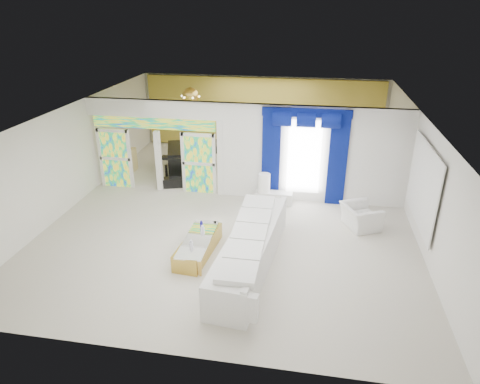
% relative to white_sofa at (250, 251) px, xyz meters
% --- Properties ---
extents(floor, '(12.00, 12.00, 0.00)m').
position_rel_white_sofa_xyz_m(floor, '(-0.86, 2.97, -0.42)').
color(floor, '#B7AF9E').
rests_on(floor, ground).
extents(dividing_wall, '(5.70, 0.18, 3.00)m').
position_rel_white_sofa_xyz_m(dividing_wall, '(1.29, 3.97, 1.08)').
color(dividing_wall, white).
rests_on(dividing_wall, ground).
extents(dividing_header, '(4.30, 0.18, 0.55)m').
position_rel_white_sofa_xyz_m(dividing_header, '(-3.71, 3.97, 2.31)').
color(dividing_header, white).
rests_on(dividing_header, dividing_wall).
extents(stained_panel_left, '(0.95, 0.04, 2.00)m').
position_rel_white_sofa_xyz_m(stained_panel_left, '(-5.13, 3.97, 0.58)').
color(stained_panel_left, '#994C3F').
rests_on(stained_panel_left, ground).
extents(stained_panel_right, '(0.95, 0.04, 2.00)m').
position_rel_white_sofa_xyz_m(stained_panel_right, '(-2.28, 3.97, 0.58)').
color(stained_panel_right, '#994C3F').
rests_on(stained_panel_right, ground).
extents(stained_transom, '(4.00, 0.05, 0.35)m').
position_rel_white_sofa_xyz_m(stained_transom, '(-3.71, 3.97, 1.83)').
color(stained_transom, '#994C3F').
rests_on(stained_transom, dividing_header).
extents(window_pane, '(1.00, 0.02, 2.30)m').
position_rel_white_sofa_xyz_m(window_pane, '(1.04, 3.87, 1.03)').
color(window_pane, white).
rests_on(window_pane, dividing_wall).
extents(blue_drape_left, '(0.55, 0.10, 2.80)m').
position_rel_white_sofa_xyz_m(blue_drape_left, '(0.04, 3.84, 0.98)').
color(blue_drape_left, '#04124B').
rests_on(blue_drape_left, ground).
extents(blue_drape_right, '(0.55, 0.10, 2.80)m').
position_rel_white_sofa_xyz_m(blue_drape_right, '(2.04, 3.84, 0.98)').
color(blue_drape_right, '#04124B').
rests_on(blue_drape_right, ground).
extents(blue_pelmet, '(2.60, 0.12, 0.25)m').
position_rel_white_sofa_xyz_m(blue_pelmet, '(1.04, 3.84, 2.40)').
color(blue_pelmet, '#04124B').
rests_on(blue_pelmet, dividing_wall).
extents(wall_mirror, '(0.04, 2.70, 1.90)m').
position_rel_white_sofa_xyz_m(wall_mirror, '(4.08, 1.97, 1.13)').
color(wall_mirror, white).
rests_on(wall_mirror, ground).
extents(gold_curtains, '(9.70, 0.12, 2.90)m').
position_rel_white_sofa_xyz_m(gold_curtains, '(-0.86, 8.87, 1.08)').
color(gold_curtains, '#AE9B29').
rests_on(gold_curtains, ground).
extents(white_sofa, '(1.35, 4.43, 0.83)m').
position_rel_white_sofa_xyz_m(white_sofa, '(0.00, 0.00, 0.00)').
color(white_sofa, white).
rests_on(white_sofa, ground).
extents(coffee_table, '(0.81, 1.96, 0.42)m').
position_rel_white_sofa_xyz_m(coffee_table, '(-1.35, 0.30, -0.20)').
color(coffee_table, gold).
rests_on(coffee_table, ground).
extents(console_table, '(1.15, 0.37, 0.38)m').
position_rel_white_sofa_xyz_m(console_table, '(0.19, 3.52, -0.22)').
color(console_table, silver).
rests_on(console_table, ground).
extents(table_lamp, '(0.36, 0.36, 0.58)m').
position_rel_white_sofa_xyz_m(table_lamp, '(-0.11, 3.52, 0.26)').
color(table_lamp, white).
rests_on(table_lamp, console_table).
extents(armchair, '(1.21, 1.27, 0.65)m').
position_rel_white_sofa_xyz_m(armchair, '(2.71, 2.42, -0.09)').
color(armchair, white).
rests_on(armchair, ground).
extents(grand_piano, '(1.83, 2.10, 0.90)m').
position_rel_white_sofa_xyz_m(grand_piano, '(-3.25, 5.87, 0.03)').
color(grand_piano, black).
rests_on(grand_piano, ground).
extents(piano_bench, '(0.98, 0.62, 0.31)m').
position_rel_white_sofa_xyz_m(piano_bench, '(-3.25, 4.27, -0.26)').
color(piano_bench, black).
rests_on(piano_bench, ground).
extents(tv_console, '(0.58, 0.53, 0.84)m').
position_rel_white_sofa_xyz_m(tv_console, '(-5.42, 5.42, 0.01)').
color(tv_console, tan).
rests_on(tv_console, ground).
extents(chandelier, '(0.60, 0.60, 0.60)m').
position_rel_white_sofa_xyz_m(chandelier, '(-3.16, 6.37, 2.23)').
color(chandelier, gold).
rests_on(chandelier, ceiling).
extents(decanters, '(0.19, 1.02, 0.16)m').
position_rel_white_sofa_xyz_m(decanters, '(-1.38, 0.47, 0.07)').
color(decanters, navy).
rests_on(decanters, coffee_table).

